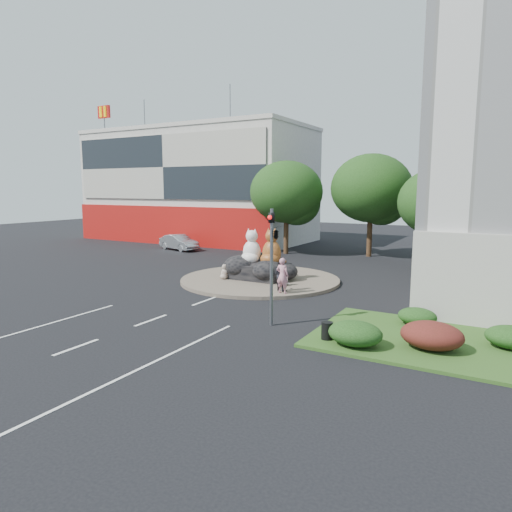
{
  "coord_description": "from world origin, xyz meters",
  "views": [
    {
      "loc": [
        13.78,
        -14.79,
        5.83
      ],
      "look_at": [
        1.05,
        7.64,
        2.0
      ],
      "focal_mm": 32.0,
      "sensor_mm": 36.0,
      "label": 1
    }
  ],
  "objects_px": {
    "pedestrian_pink": "(282,276)",
    "cat_white": "(252,246)",
    "kitten_calico": "(225,271)",
    "pedestrian_dark": "(281,275)",
    "kitten_white": "(284,278)",
    "cat_tabby": "(272,247)",
    "parked_car": "(179,242)",
    "litter_bin": "(327,331)"
  },
  "relations": [
    {
      "from": "kitten_calico",
      "to": "kitten_white",
      "type": "relative_size",
      "value": 1.06
    },
    {
      "from": "cat_tabby",
      "to": "kitten_calico",
      "type": "height_order",
      "value": "cat_tabby"
    },
    {
      "from": "cat_tabby",
      "to": "kitten_white",
      "type": "bearing_deg",
      "value": -37.24
    },
    {
      "from": "kitten_calico",
      "to": "litter_bin",
      "type": "distance_m",
      "value": 12.28
    },
    {
      "from": "kitten_white",
      "to": "kitten_calico",
      "type": "bearing_deg",
      "value": 131.61
    },
    {
      "from": "pedestrian_dark",
      "to": "cat_white",
      "type": "bearing_deg",
      "value": -19.16
    },
    {
      "from": "cat_tabby",
      "to": "parked_car",
      "type": "relative_size",
      "value": 0.52
    },
    {
      "from": "parked_car",
      "to": "litter_bin",
      "type": "xyz_separation_m",
      "value": [
        21.81,
        -18.0,
        -0.28
      ]
    },
    {
      "from": "cat_tabby",
      "to": "kitten_calico",
      "type": "distance_m",
      "value": 3.35
    },
    {
      "from": "cat_white",
      "to": "pedestrian_dark",
      "type": "xyz_separation_m",
      "value": [
        3.29,
        -2.43,
        -1.15
      ]
    },
    {
      "from": "cat_tabby",
      "to": "parked_car",
      "type": "xyz_separation_m",
      "value": [
        -14.76,
        9.12,
        -1.53
      ]
    },
    {
      "from": "cat_tabby",
      "to": "litter_bin",
      "type": "relative_size",
      "value": 3.47
    },
    {
      "from": "kitten_white",
      "to": "pedestrian_pink",
      "type": "relative_size",
      "value": 0.47
    },
    {
      "from": "kitten_white",
      "to": "pedestrian_dark",
      "type": "height_order",
      "value": "pedestrian_dark"
    },
    {
      "from": "cat_tabby",
      "to": "kitten_white",
      "type": "distance_m",
      "value": 2.5
    },
    {
      "from": "kitten_white",
      "to": "parked_car",
      "type": "bearing_deg",
      "value": 97.63
    },
    {
      "from": "pedestrian_pink",
      "to": "cat_white",
      "type": "bearing_deg",
      "value": -37.22
    },
    {
      "from": "kitten_calico",
      "to": "parked_car",
      "type": "distance_m",
      "value": 16.01
    },
    {
      "from": "cat_tabby",
      "to": "pedestrian_dark",
      "type": "height_order",
      "value": "cat_tabby"
    },
    {
      "from": "kitten_calico",
      "to": "pedestrian_dark",
      "type": "bearing_deg",
      "value": 0.55
    },
    {
      "from": "pedestrian_dark",
      "to": "parked_car",
      "type": "distance_m",
      "value": 20.35
    },
    {
      "from": "pedestrian_dark",
      "to": "litter_bin",
      "type": "xyz_separation_m",
      "value": [
        5.13,
        -6.35,
        -0.62
      ]
    },
    {
      "from": "kitten_calico",
      "to": "cat_tabby",
      "type": "bearing_deg",
      "value": 42.04
    },
    {
      "from": "kitten_calico",
      "to": "parked_car",
      "type": "xyz_separation_m",
      "value": [
        -12.12,
        10.45,
        0.05
      ]
    },
    {
      "from": "pedestrian_pink",
      "to": "pedestrian_dark",
      "type": "distance_m",
      "value": 0.65
    },
    {
      "from": "cat_white",
      "to": "litter_bin",
      "type": "xyz_separation_m",
      "value": [
        8.41,
        -8.78,
        -1.76
      ]
    },
    {
      "from": "parked_car",
      "to": "pedestrian_pink",
      "type": "bearing_deg",
      "value": -110.74
    },
    {
      "from": "pedestrian_pink",
      "to": "litter_bin",
      "type": "relative_size",
      "value": 2.88
    },
    {
      "from": "cat_white",
      "to": "kitten_calico",
      "type": "height_order",
      "value": "cat_white"
    },
    {
      "from": "kitten_calico",
      "to": "pedestrian_pink",
      "type": "bearing_deg",
      "value": -4.31
    },
    {
      "from": "kitten_calico",
      "to": "pedestrian_dark",
      "type": "relative_size",
      "value": 0.55
    },
    {
      "from": "parked_car",
      "to": "kitten_calico",
      "type": "bearing_deg",
      "value": -115.9
    },
    {
      "from": "kitten_calico",
      "to": "litter_bin",
      "type": "bearing_deg",
      "value": -22.7
    },
    {
      "from": "cat_white",
      "to": "cat_tabby",
      "type": "distance_m",
      "value": 1.37
    },
    {
      "from": "cat_white",
      "to": "kitten_white",
      "type": "distance_m",
      "value": 3.43
    },
    {
      "from": "pedestrian_pink",
      "to": "cat_tabby",
      "type": "bearing_deg",
      "value": -51.52
    },
    {
      "from": "cat_white",
      "to": "cat_tabby",
      "type": "height_order",
      "value": "cat_tabby"
    },
    {
      "from": "kitten_white",
      "to": "pedestrian_dark",
      "type": "distance_m",
      "value": 1.44
    },
    {
      "from": "kitten_calico",
      "to": "kitten_white",
      "type": "bearing_deg",
      "value": 16.69
    },
    {
      "from": "kitten_white",
      "to": "cat_tabby",
      "type": "bearing_deg",
      "value": 90.17
    },
    {
      "from": "litter_bin",
      "to": "kitten_calico",
      "type": "bearing_deg",
      "value": 142.05
    },
    {
      "from": "cat_tabby",
      "to": "litter_bin",
      "type": "height_order",
      "value": "cat_tabby"
    }
  ]
}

